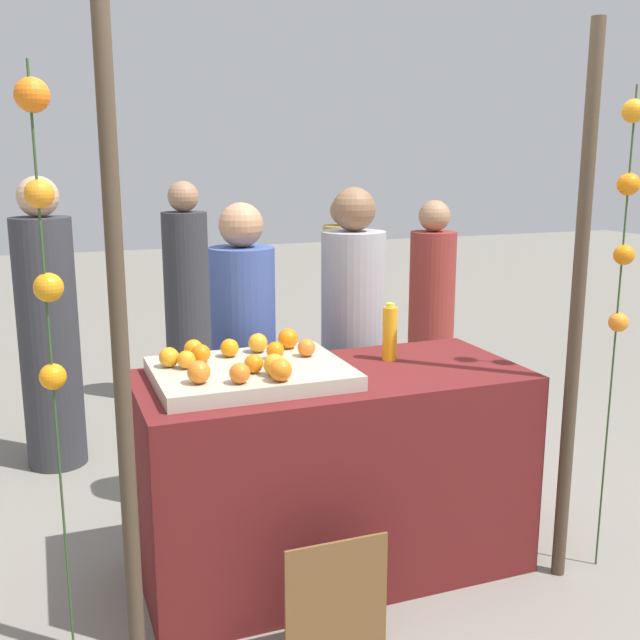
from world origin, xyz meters
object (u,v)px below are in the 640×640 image
(chalkboard_sign, at_px, (336,599))
(vendor_right, at_px, (353,357))
(stall_counter, at_px, (332,472))
(orange_0, at_px, (201,354))
(vendor_left, at_px, (244,374))
(juice_bottle, at_px, (390,333))
(orange_1, at_px, (288,339))

(chalkboard_sign, relative_size, vendor_right, 0.28)
(stall_counter, relative_size, orange_0, 21.29)
(vendor_left, bearing_deg, orange_0, -122.76)
(juice_bottle, bearing_deg, chalkboard_sign, -127.67)
(stall_counter, xyz_separation_m, juice_bottle, (0.32, 0.12, 0.56))
(juice_bottle, xyz_separation_m, vendor_left, (-0.54, 0.51, -0.28))
(orange_1, height_order, chalkboard_sign, orange_1)
(stall_counter, bearing_deg, juice_bottle, 20.11)
(juice_bottle, xyz_separation_m, vendor_right, (0.05, 0.53, -0.25))
(orange_1, xyz_separation_m, vendor_left, (-0.10, 0.38, -0.26))
(stall_counter, relative_size, vendor_right, 1.00)
(juice_bottle, bearing_deg, stall_counter, -159.89)
(chalkboard_sign, bearing_deg, orange_0, 113.23)
(stall_counter, bearing_deg, orange_1, 114.58)
(chalkboard_sign, xyz_separation_m, vendor_right, (0.58, 1.22, 0.54))
(orange_0, height_order, orange_1, orange_1)
(orange_0, xyz_separation_m, vendor_left, (0.31, 0.47, -0.25))
(orange_0, distance_m, juice_bottle, 0.84)
(stall_counter, distance_m, orange_0, 0.77)
(stall_counter, bearing_deg, chalkboard_sign, -110.31)
(orange_1, xyz_separation_m, juice_bottle, (0.43, -0.13, 0.02))
(stall_counter, bearing_deg, vendor_left, 109.00)
(vendor_right, bearing_deg, juice_bottle, -95.29)
(juice_bottle, bearing_deg, vendor_right, 84.71)
(orange_0, bearing_deg, vendor_left, 57.24)
(juice_bottle, distance_m, vendor_left, 0.79)
(orange_0, bearing_deg, vendor_right, 29.11)
(orange_0, bearing_deg, stall_counter, -16.40)
(chalkboard_sign, bearing_deg, vendor_left, 90.25)
(stall_counter, height_order, orange_0, orange_0)
(stall_counter, relative_size, juice_bottle, 6.32)
(stall_counter, relative_size, orange_1, 18.30)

